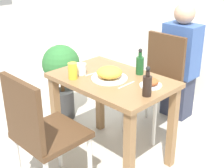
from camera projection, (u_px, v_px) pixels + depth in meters
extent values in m
plane|color=#B7B2A8|center=(112.00, 156.00, 2.65)|extent=(16.00, 16.00, 0.00)
cube|color=olive|center=(112.00, 80.00, 2.37)|extent=(0.91, 0.61, 0.04)
cube|color=olive|center=(56.00, 115.00, 2.61)|extent=(0.06, 0.06, 0.69)
cube|color=olive|center=(129.00, 156.00, 2.09)|extent=(0.06, 0.06, 0.69)
cube|color=olive|center=(100.00, 96.00, 2.94)|extent=(0.06, 0.06, 0.69)
cube|color=olive|center=(172.00, 128.00, 2.42)|extent=(0.06, 0.06, 0.69)
cube|color=#4C331E|center=(52.00, 135.00, 2.13)|extent=(0.42, 0.42, 0.04)
cube|color=#4C331E|center=(23.00, 113.00, 1.90)|extent=(0.40, 0.04, 0.44)
cylinder|color=white|center=(90.00, 163.00, 2.22)|extent=(0.03, 0.03, 0.44)
cylinder|color=white|center=(59.00, 143.00, 2.45)|extent=(0.03, 0.03, 0.44)
cylinder|color=white|center=(18.00, 163.00, 2.22)|extent=(0.03, 0.03, 0.44)
cube|color=#4C331E|center=(152.00, 87.00, 2.87)|extent=(0.42, 0.42, 0.04)
cube|color=#4C331E|center=(166.00, 57.00, 2.90)|extent=(0.40, 0.04, 0.44)
cylinder|color=white|center=(124.00, 110.00, 2.96)|extent=(0.03, 0.03, 0.44)
cylinder|color=white|center=(154.00, 124.00, 2.73)|extent=(0.03, 0.03, 0.44)
cylinder|color=white|center=(147.00, 98.00, 3.20)|extent=(0.03, 0.03, 0.44)
cylinder|color=white|center=(177.00, 110.00, 2.96)|extent=(0.03, 0.03, 0.44)
cylinder|color=white|center=(110.00, 78.00, 2.34)|extent=(0.27, 0.27, 0.01)
ellipsoid|color=gold|center=(110.00, 73.00, 2.32)|extent=(0.19, 0.19, 0.08)
cylinder|color=white|center=(151.00, 85.00, 2.22)|extent=(0.16, 0.16, 0.01)
ellipsoid|color=#A35128|center=(151.00, 82.00, 2.21)|extent=(0.11, 0.11, 0.05)
cylinder|color=white|center=(81.00, 69.00, 2.42)|extent=(0.08, 0.08, 0.08)
cylinder|color=gold|center=(73.00, 71.00, 2.33)|extent=(0.07, 0.07, 0.12)
cylinder|color=black|center=(147.00, 86.00, 2.05)|extent=(0.06, 0.06, 0.14)
cylinder|color=black|center=(148.00, 74.00, 2.02)|extent=(0.03, 0.03, 0.04)
sphere|color=black|center=(148.00, 69.00, 2.00)|extent=(0.03, 0.03, 0.03)
cylinder|color=#194C23|center=(140.00, 66.00, 2.41)|extent=(0.06, 0.06, 0.14)
cylinder|color=#194C23|center=(140.00, 55.00, 2.38)|extent=(0.03, 0.03, 0.04)
sphere|color=black|center=(140.00, 51.00, 2.36)|extent=(0.03, 0.03, 0.03)
cube|color=silver|center=(95.00, 73.00, 2.45)|extent=(0.03, 0.18, 0.00)
cube|color=silver|center=(126.00, 85.00, 2.24)|extent=(0.01, 0.17, 0.00)
cylinder|color=#333333|center=(64.00, 104.00, 3.22)|extent=(0.22, 0.22, 0.30)
cylinder|color=brown|center=(63.00, 86.00, 3.14)|extent=(0.04, 0.04, 0.11)
sphere|color=#2D6B33|center=(61.00, 64.00, 3.04)|extent=(0.37, 0.37, 0.37)
cube|color=#2D3347|center=(177.00, 95.00, 3.25)|extent=(0.28, 0.20, 0.45)
cube|color=#385699|center=(181.00, 50.00, 3.06)|extent=(0.34, 0.22, 0.52)
sphere|color=tan|center=(185.00, 13.00, 2.92)|extent=(0.20, 0.20, 0.20)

